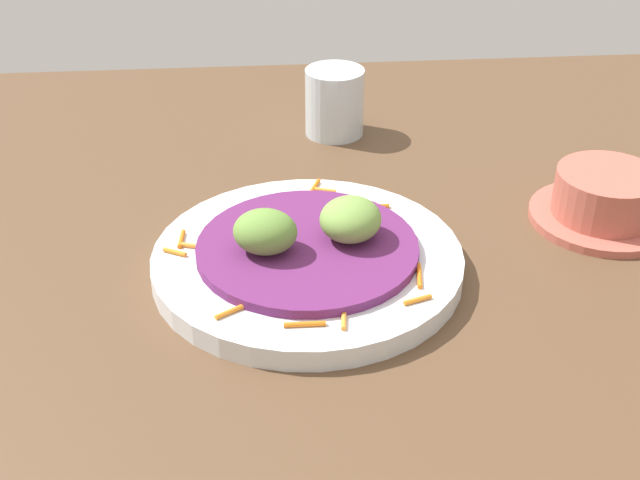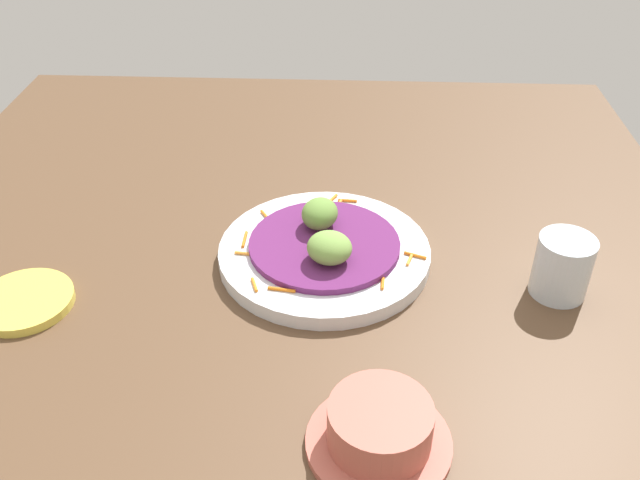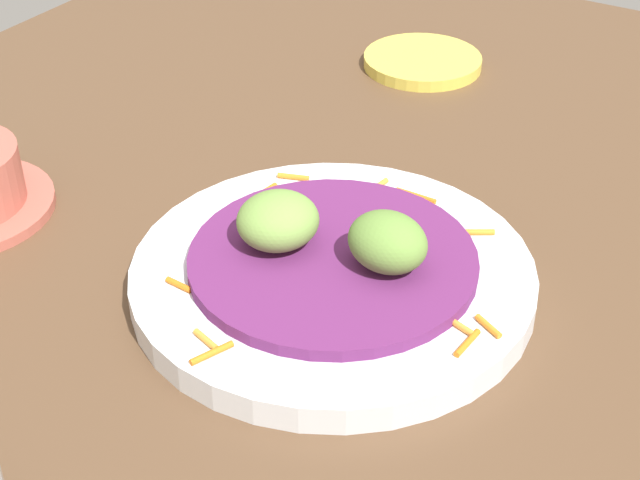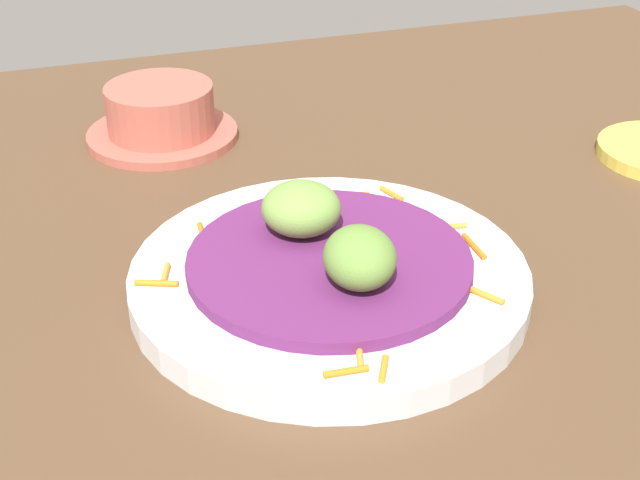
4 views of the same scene
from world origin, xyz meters
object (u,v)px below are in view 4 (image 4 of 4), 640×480
(guac_scoop_left, at_px, (301,208))
(guac_scoop_center, at_px, (361,259))
(main_plate, at_px, (329,279))
(terracotta_bowl, at_px, (161,116))

(guac_scoop_left, xyz_separation_m, guac_scoop_center, (0.07, 0.01, 0.00))
(main_plate, xyz_separation_m, terracotta_bowl, (-0.28, -0.06, 0.01))
(guac_scoop_center, xyz_separation_m, terracotta_bowl, (-0.32, -0.07, -0.02))
(main_plate, relative_size, terracotta_bowl, 1.95)
(guac_scoop_left, relative_size, terracotta_bowl, 0.40)
(main_plate, xyz_separation_m, guac_scoop_center, (0.04, 0.01, 0.04))
(main_plate, relative_size, guac_scoop_left, 4.87)
(main_plate, height_order, terracotta_bowl, terracotta_bowl)
(terracotta_bowl, bearing_deg, guac_scoop_left, 12.42)
(guac_scoop_center, bearing_deg, terracotta_bowl, -167.84)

